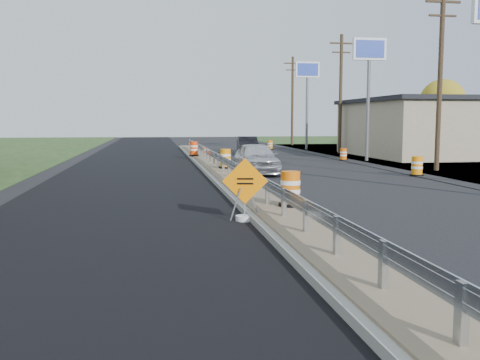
{
  "coord_description": "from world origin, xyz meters",
  "views": [
    {
      "loc": [
        -3.26,
        -17.12,
        2.65
      ],
      "look_at": [
        -1.04,
        -3.39,
        1.1
      ],
      "focal_mm": 40.0,
      "sensor_mm": 36.0,
      "label": 1
    }
  ],
  "objects": [
    {
      "name": "ground",
      "position": [
        0.0,
        0.0,
        0.0
      ],
      "size": [
        140.0,
        140.0,
        0.0
      ],
      "primitive_type": "plane",
      "color": "black",
      "rests_on": "ground"
    },
    {
      "name": "milled_overlay",
      "position": [
        -4.4,
        10.0,
        0.01
      ],
      "size": [
        7.2,
        120.0,
        0.01
      ],
      "primitive_type": "cube",
      "color": "black",
      "rests_on": "ground"
    },
    {
      "name": "median",
      "position": [
        0.0,
        8.0,
        0.11
      ],
      "size": [
        1.6,
        55.0,
        0.23
      ],
      "color": "gray",
      "rests_on": "ground"
    },
    {
      "name": "guardrail",
      "position": [
        0.0,
        9.0,
        0.73
      ],
      "size": [
        0.1,
        46.15,
        0.72
      ],
      "color": "silver",
      "rests_on": "median"
    },
    {
      "name": "retail_building_near",
      "position": [
        20.99,
        20.0,
        2.16
      ],
      "size": [
        18.5,
        12.5,
        4.27
      ],
      "color": "tan",
      "rests_on": "ground"
    },
    {
      "name": "pylon_sign_mid",
      "position": [
        10.5,
        16.0,
        6.48
      ],
      "size": [
        2.2,
        0.3,
        7.9
      ],
      "color": "slate",
      "rests_on": "ground"
    },
    {
      "name": "pylon_sign_north",
      "position": [
        10.5,
        30.0,
        6.48
      ],
      "size": [
        2.2,
        0.3,
        7.9
      ],
      "color": "slate",
      "rests_on": "ground"
    },
    {
      "name": "utility_pole_smid",
      "position": [
        11.5,
        9.0,
        4.93
      ],
      "size": [
        1.9,
        0.26,
        9.4
      ],
      "color": "#473523",
      "rests_on": "ground"
    },
    {
      "name": "utility_pole_nmid",
      "position": [
        11.5,
        24.0,
        4.93
      ],
      "size": [
        1.9,
        0.26,
        9.4
      ],
      "color": "#473523",
      "rests_on": "ground"
    },
    {
      "name": "utility_pole_north",
      "position": [
        11.5,
        39.0,
        4.93
      ],
      "size": [
        1.9,
        0.26,
        9.4
      ],
      "color": "#473523",
      "rests_on": "ground"
    },
    {
      "name": "tree_far_yellow",
      "position": [
        26.0,
        34.0,
        4.54
      ],
      "size": [
        4.62,
        4.62,
        6.86
      ],
      "color": "#473523",
      "rests_on": "ground"
    },
    {
      "name": "caution_sign",
      "position": [
        -0.9,
        -3.37,
        0.42
      ],
      "size": [
        1.2,
        0.51,
        1.67
      ],
      "rotation": [
        0.0,
        0.0,
        -0.16
      ],
      "color": "white",
      "rests_on": "ground"
    },
    {
      "name": "barrel_median_near",
      "position": [
        0.55,
        -2.53,
        0.71
      ],
      "size": [
        0.68,
        0.68,
        0.99
      ],
      "color": "black",
      "rests_on": "median"
    },
    {
      "name": "barrel_median_mid",
      "position": [
        0.34,
        9.77,
        0.7
      ],
      "size": [
        0.67,
        0.67,
        0.98
      ],
      "color": "black",
      "rests_on": "median"
    },
    {
      "name": "barrel_median_far",
      "position": [
        -0.53,
        19.62,
        0.7
      ],
      "size": [
        0.67,
        0.67,
        0.98
      ],
      "color": "black",
      "rests_on": "median"
    },
    {
      "name": "barrel_shoulder_near",
      "position": [
        9.2,
        6.71,
        0.45
      ],
      "size": [
        0.65,
        0.65,
        0.95
      ],
      "color": "black",
      "rests_on": "ground"
    },
    {
      "name": "barrel_shoulder_mid",
      "position": [
        9.2,
        16.79,
        0.39
      ],
      "size": [
        0.56,
        0.56,
        0.81
      ],
      "color": "black",
      "rests_on": "ground"
    },
    {
      "name": "barrel_shoulder_far",
      "position": [
        7.27,
        30.76,
        0.41
      ],
      "size": [
        0.58,
        0.58,
        0.85
      ],
      "color": "black",
      "rests_on": "ground"
    },
    {
      "name": "car_silver",
      "position": [
        1.8,
        9.0,
        0.78
      ],
      "size": [
        1.92,
        4.63,
        1.57
      ],
      "primitive_type": "imported",
      "rotation": [
        0.0,
        0.0,
        -0.01
      ],
      "color": "silver",
      "rests_on": "ground"
    },
    {
      "name": "car_dark_mid",
      "position": [
        4.03,
        24.26,
        0.7
      ],
      "size": [
        1.86,
        4.36,
        1.4
      ],
      "primitive_type": "imported",
      "rotation": [
        0.0,
        0.0,
        -0.09
      ],
      "color": "black",
      "rests_on": "ground"
    }
  ]
}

